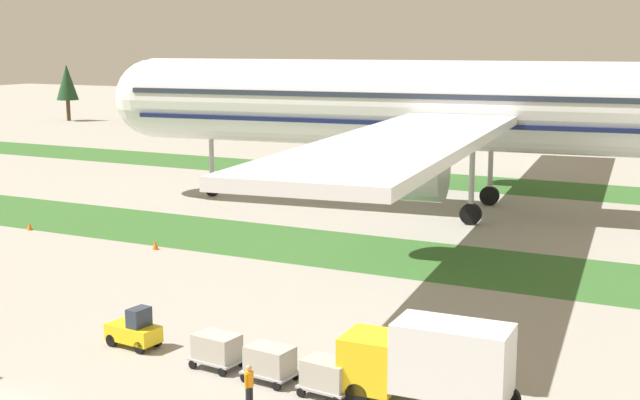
% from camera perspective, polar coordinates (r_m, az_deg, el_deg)
% --- Properties ---
extents(grass_strip_near, '(320.00, 10.18, 0.01)m').
position_cam_1_polar(grass_strip_near, '(61.48, 0.87, -3.18)').
color(grass_strip_near, '#336028').
rests_on(grass_strip_near, ground).
extents(grass_strip_far, '(320.00, 10.18, 0.01)m').
position_cam_1_polar(grass_strip_far, '(91.08, 9.96, 1.09)').
color(grass_strip_far, '#336028').
rests_on(grass_strip_far, ground).
extents(airliner, '(64.18, 79.49, 25.32)m').
position_cam_1_polar(airliner, '(74.02, 8.63, 6.12)').
color(airliner, white).
rests_on(airliner, ground).
extents(baggage_tug, '(2.71, 1.54, 1.97)m').
position_cam_1_polar(baggage_tug, '(42.92, -11.96, -8.29)').
color(baggage_tug, yellow).
rests_on(baggage_tug, ground).
extents(cargo_dolly_lead, '(2.33, 1.70, 1.55)m').
position_cam_1_polar(cargo_dolly_lead, '(39.67, -6.71, -9.54)').
color(cargo_dolly_lead, '#A3A3A8').
rests_on(cargo_dolly_lead, ground).
extents(cargo_dolly_second, '(2.33, 1.70, 1.55)m').
position_cam_1_polar(cargo_dolly_second, '(37.99, -3.27, -10.39)').
color(cargo_dolly_second, '#A3A3A8').
rests_on(cargo_dolly_second, ground).
extents(cargo_dolly_third, '(2.33, 1.70, 1.55)m').
position_cam_1_polar(cargo_dolly_third, '(36.47, 0.49, -11.28)').
color(cargo_dolly_third, '#A3A3A8').
rests_on(cargo_dolly_third, ground).
extents(catering_truck, '(7.06, 2.65, 3.58)m').
position_cam_1_polar(catering_truck, '(35.28, 7.14, -10.33)').
color(catering_truck, yellow).
rests_on(catering_truck, ground).
extents(ground_crew_marshaller, '(0.36, 0.56, 1.74)m').
position_cam_1_polar(ground_crew_marshaller, '(35.59, -4.63, -11.83)').
color(ground_crew_marshaller, black).
rests_on(ground_crew_marshaller, ground).
extents(taxiway_marker_1, '(0.44, 0.44, 0.59)m').
position_cam_1_polar(taxiway_marker_1, '(71.04, -18.35, -1.63)').
color(taxiway_marker_1, orange).
rests_on(taxiway_marker_1, ground).
extents(taxiway_marker_2, '(0.44, 0.44, 0.63)m').
position_cam_1_polar(taxiway_marker_2, '(62.26, -10.65, -2.89)').
color(taxiway_marker_2, orange).
rests_on(taxiway_marker_2, ground).
extents(distant_tree_line, '(182.38, 10.99, 11.62)m').
position_cam_1_polar(distant_tree_line, '(125.13, 18.68, 6.43)').
color(distant_tree_line, '#4C3823').
rests_on(distant_tree_line, ground).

